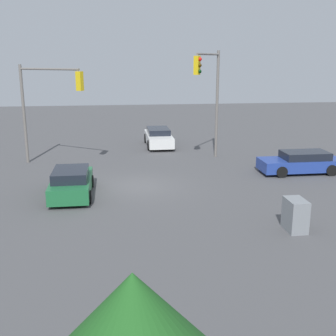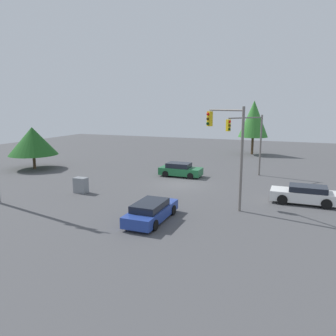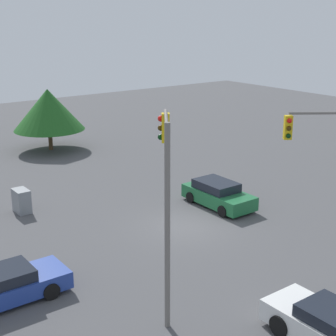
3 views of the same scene
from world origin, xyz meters
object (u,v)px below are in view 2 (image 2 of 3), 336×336
traffic_signal_main (248,135)px  sedan_green (180,170)px  sedan_white (305,195)px  electrical_cabinet (81,185)px  sedan_blue (151,211)px  traffic_signal_cross (228,140)px

traffic_signal_main → sedan_green: bearing=-38.5°
sedan_white → electrical_cabinet: (-16.63, -3.35, -0.04)m
sedan_blue → traffic_signal_main: traffic_signal_main is taller
sedan_white → traffic_signal_cross: size_ratio=0.67×
sedan_blue → sedan_green: bearing=101.5°
sedan_white → electrical_cabinet: sedan_white is taller
sedan_white → sedan_green: bearing=64.5°
sedan_green → sedan_blue: 12.85m
traffic_signal_main → traffic_signal_cross: 9.85m
traffic_signal_cross → sedan_blue: bearing=87.0°
sedan_green → sedan_white: bearing=64.5°
sedan_blue → traffic_signal_cross: (3.64, 4.57, 4.02)m
sedan_green → electrical_cabinet: sedan_green is taller
sedan_white → sedan_blue: sedan_white is taller
sedan_green → sedan_blue: (2.56, -12.59, -0.04)m
sedan_green → traffic_signal_main: bearing=106.5°
sedan_white → traffic_signal_cross: bearing=117.7°
sedan_green → sedan_white: 12.48m
electrical_cabinet → sedan_green: bearing=58.4°
sedan_green → traffic_signal_cross: 10.90m
sedan_green → traffic_signal_cross: size_ratio=0.60×
sedan_blue → electrical_cabinet: bearing=154.0°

